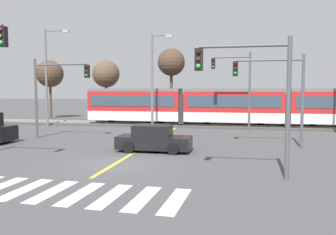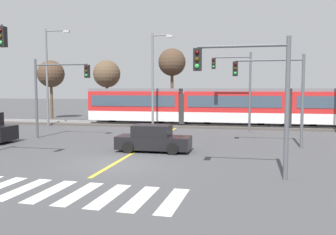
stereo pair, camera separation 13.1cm
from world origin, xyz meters
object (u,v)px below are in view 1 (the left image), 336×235
object	(u,v)px
traffic_light_mid_left	(54,85)
light_rail_tram	(233,105)
bare_tree_east	(171,63)
traffic_light_far_right	(237,80)
sedan_crossing	(154,139)
traffic_light_near_right	(254,84)
traffic_light_mid_right	(277,85)
bare_tree_far_west	(50,74)
street_lamp_west	(48,71)
street_lamp_centre	(154,75)
bare_tree_west	(106,74)

from	to	relation	value
traffic_light_mid_left	light_rail_tram	bearing A→B (deg)	40.19
bare_tree_east	traffic_light_far_right	bearing A→B (deg)	-46.64
sedan_crossing	traffic_light_near_right	size ratio (longest dim) A/B	0.75
traffic_light_mid_right	bare_tree_east	distance (m)	17.86
traffic_light_mid_right	bare_tree_far_west	size ratio (longest dim) A/B	0.81
traffic_light_mid_left	bare_tree_far_west	size ratio (longest dim) A/B	0.82
light_rail_tram	street_lamp_west	world-z (taller)	street_lamp_west
light_rail_tram	sedan_crossing	world-z (taller)	light_rail_tram
street_lamp_west	bare_tree_east	distance (m)	12.52
sedan_crossing	bare_tree_east	world-z (taller)	bare_tree_east
traffic_light_far_right	street_lamp_centre	distance (m)	7.33
traffic_light_far_right	bare_tree_far_west	world-z (taller)	bare_tree_far_west
light_rail_tram	bare_tree_east	bearing A→B (deg)	150.07
street_lamp_west	bare_tree_east	bearing A→B (deg)	31.15
bare_tree_west	traffic_light_mid_left	bearing A→B (deg)	-82.46
bare_tree_west	traffic_light_mid_right	bearing A→B (deg)	-42.20
traffic_light_near_right	street_lamp_west	world-z (taller)	street_lamp_west
bare_tree_far_west	traffic_light_mid_right	bearing A→B (deg)	-33.59
traffic_light_mid_right	sedan_crossing	bearing A→B (deg)	-156.71
traffic_light_near_right	bare_tree_east	world-z (taller)	bare_tree_east
traffic_light_mid_right	traffic_light_near_right	bearing A→B (deg)	-101.28
traffic_light_mid_right	light_rail_tram	bearing A→B (deg)	104.36
traffic_light_far_right	bare_tree_east	bearing A→B (deg)	133.36
light_rail_tram	traffic_light_near_right	size ratio (longest dim) A/B	5.01
sedan_crossing	street_lamp_west	bearing A→B (deg)	139.00
light_rail_tram	traffic_light_mid_left	xyz separation A→B (m)	(-12.34, -10.42, 1.77)
traffic_light_far_right	street_lamp_centre	size ratio (longest dim) A/B	0.78
traffic_light_mid_right	street_lamp_centre	bearing A→B (deg)	139.76
light_rail_tram	bare_tree_far_west	bearing A→B (deg)	166.52
traffic_light_mid_left	street_lamp_west	bearing A→B (deg)	122.59
traffic_light_far_right	street_lamp_west	bearing A→B (deg)	176.83
traffic_light_mid_left	bare_tree_west	distance (m)	15.08
traffic_light_mid_left	traffic_light_mid_right	size ratio (longest dim) A/B	1.01
bare_tree_far_west	traffic_light_mid_left	bearing A→B (deg)	-59.12
sedan_crossing	bare_tree_west	xyz separation A→B (m)	(-10.17, 18.55, 4.51)
traffic_light_near_right	bare_tree_far_west	xyz separation A→B (m)	(-22.89, 24.43, 1.56)
light_rail_tram	bare_tree_east	size ratio (longest dim) A/B	3.56
bare_tree_far_west	light_rail_tram	bearing A→B (deg)	-13.48
traffic_light_mid_right	street_lamp_west	distance (m)	21.92
traffic_light_far_right	bare_tree_far_west	distance (m)	23.76
traffic_light_near_right	bare_tree_far_west	world-z (taller)	bare_tree_far_west
sedan_crossing	light_rail_tram	bearing A→B (deg)	73.64
light_rail_tram	bare_tree_east	xyz separation A→B (m)	(-6.65, 3.83, 4.28)
traffic_light_mid_right	street_lamp_centre	xyz separation A→B (m)	(-9.75, 8.25, 0.95)
sedan_crossing	bare_tree_east	size ratio (longest dim) A/B	0.53
traffic_light_mid_left	bare_tree_west	xyz separation A→B (m)	(-1.97, 14.89, 1.39)
street_lamp_centre	sedan_crossing	bearing A→B (deg)	-76.15
traffic_light_mid_left	street_lamp_west	world-z (taller)	street_lamp_west
street_lamp_west	street_lamp_centre	xyz separation A→B (m)	(10.42, -0.22, -0.47)
street_lamp_centre	bare_tree_east	distance (m)	6.85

